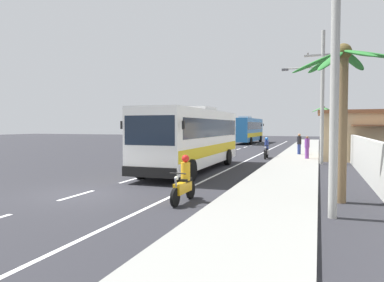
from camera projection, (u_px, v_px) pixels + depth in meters
The scene contains 14 objects.
ground_plane at pixel (82, 194), 13.18m from camera, with size 160.00×160.00×0.00m, color #28282D.
sidewalk_kerb at pixel (289, 169), 20.23m from camera, with size 3.20×90.00×0.14m, color gray.
lane_markings at pixel (229, 160), 26.00m from camera, with size 3.51×71.00×0.01m.
boundary_wall at pixel (355, 150), 22.64m from camera, with size 0.24×60.00×1.97m, color #B2B2AD.
coach_bus_foreground at pixel (193, 137), 20.19m from camera, with size 3.07×11.35×3.74m.
coach_bus_far_lane at pixel (247, 129), 51.56m from camera, with size 3.09×11.86×3.94m.
motorcycle_beside_bus at pixel (266, 150), 27.63m from camera, with size 0.56×1.96×1.68m.
motorcycle_trailing at pixel (184, 183), 11.74m from camera, with size 0.56×1.96×1.60m.
pedestrian_near_kerb at pixel (299, 143), 29.85m from camera, with size 0.36×0.36×1.78m.
pedestrian_midwalk at pixel (307, 147), 25.97m from camera, with size 0.36×0.36×1.68m.
utility_pole_nearest at pixel (333, 29), 9.54m from camera, with size 3.11×0.24×9.90m.
utility_pole_mid at pixel (321, 93), 23.26m from camera, with size 3.86×0.24×8.91m.
palm_nearest at pixel (342, 93), 11.53m from camera, with size 3.37×3.16×5.29m.
palm_second at pixel (323, 116), 46.68m from camera, with size 2.94×2.81×5.34m.
Camera 1 is at (8.40, -10.86, 2.57)m, focal length 32.59 mm.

